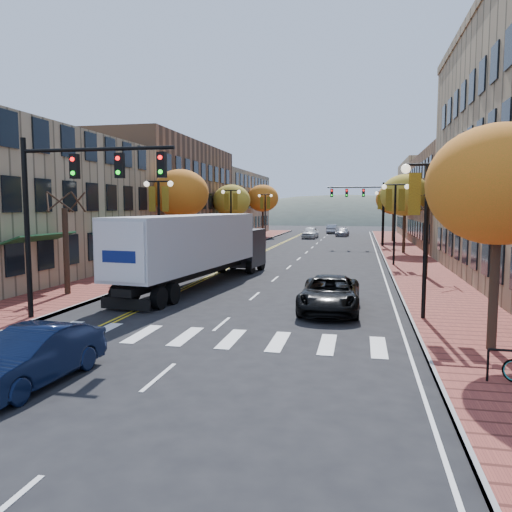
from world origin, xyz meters
The scene contains 29 objects.
ground centered at (0.00, 0.00, 0.00)m, with size 200.00×200.00×0.00m, color black.
sidewalk_left centered at (-9.00, 32.50, 0.07)m, with size 4.00×85.00×0.15m, color brown.
sidewalk_right centered at (9.00, 32.50, 0.07)m, with size 4.00×85.00×0.15m, color brown.
building_left_mid centered at (-17.00, 36.00, 5.50)m, with size 12.00×24.00×11.00m, color brown.
building_left_far centered at (-17.00, 61.00, 4.75)m, with size 12.00×26.00×9.50m, color #9E8966.
building_right_mid centered at (18.50, 42.00, 5.00)m, with size 15.00×24.00×10.00m, color brown.
building_right_far centered at (18.50, 64.00, 5.50)m, with size 15.00×20.00×11.00m, color #9E8966.
tree_left_a centered at (-9.00, 8.00, 2.25)m, with size 0.28×0.28×4.20m.
tree_left_b centered at (-9.00, 24.00, 5.45)m, with size 4.48×4.48×7.21m.
tree_left_c centered at (-9.00, 40.00, 5.05)m, with size 4.16×4.16×6.69m.
tree_left_d centered at (-9.00, 58.00, 5.60)m, with size 4.61×4.61×7.42m.
tree_right_a centered at (9.00, 2.00, 5.05)m, with size 4.16×4.16×6.69m.
tree_right_b centered at (9.00, 18.00, 2.25)m, with size 0.28×0.28×4.20m.
tree_right_c centered at (9.00, 34.00, 5.45)m, with size 4.48×4.48×7.21m.
tree_right_d centered at (9.00, 50.00, 5.29)m, with size 4.35×4.35×7.00m.
lamp_left_b centered at (-7.50, 16.00, 4.29)m, with size 1.96×0.36×6.05m.
lamp_left_c centered at (-7.50, 34.00, 4.29)m, with size 1.96×0.36×6.05m.
lamp_left_d centered at (-7.50, 52.00, 4.29)m, with size 1.96×0.36×6.05m.
lamp_right_a centered at (7.50, 6.00, 4.29)m, with size 1.96×0.36×6.05m.
lamp_right_b centered at (7.50, 24.00, 4.29)m, with size 1.96×0.36×6.05m.
lamp_right_c centered at (7.50, 42.00, 4.29)m, with size 1.96×0.36×6.05m.
traffic_mast_near centered at (-5.48, 3.00, 4.92)m, with size 6.10×0.35×7.00m.
traffic_mast_far centered at (5.48, 42.00, 4.92)m, with size 6.10×0.34×7.00m.
semi_truck centered at (-3.65, 12.60, 2.32)m, with size 4.43×16.05×3.97m.
navy_sedan centered at (-2.88, -3.14, 0.71)m, with size 1.51×4.32×1.42m, color black.
black_suv centered at (3.85, 7.22, 0.74)m, with size 2.46×5.34×1.48m, color black.
car_far_white centered at (-1.75, 55.29, 0.82)m, with size 1.93×4.79×1.63m, color silver.
car_far_silver centered at (2.45, 61.08, 0.63)m, with size 1.76×4.33×1.26m, color #9A99A0.
car_far_oncoming centered at (0.50, 68.76, 0.74)m, with size 1.57×4.51×1.49m, color #B2B3BB.
Camera 1 is at (5.07, -13.83, 4.44)m, focal length 35.00 mm.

